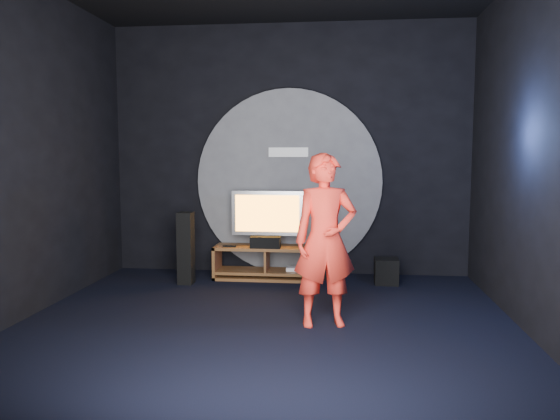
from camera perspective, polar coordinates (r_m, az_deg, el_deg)
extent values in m
plane|color=black|center=(5.52, -1.58, -12.05)|extent=(5.00, 5.00, 0.00)
cube|color=black|center=(7.73, 0.96, 6.28)|extent=(5.00, 0.04, 3.50)
cube|color=black|center=(2.79, -8.85, 6.84)|extent=(5.00, 0.04, 3.50)
cube|color=black|center=(6.12, -25.64, 5.79)|extent=(0.04, 5.00, 3.50)
cube|color=black|center=(5.49, 25.33, 5.86)|extent=(0.04, 5.00, 3.50)
cylinder|color=#515156|center=(7.68, 0.92, 2.92)|extent=(2.60, 0.08, 2.60)
cube|color=white|center=(7.62, 0.88, 6.06)|extent=(0.55, 0.03, 0.13)
cube|color=brown|center=(7.42, -1.38, -3.95)|extent=(1.43, 0.45, 0.04)
cube|color=brown|center=(7.49, -1.37, -6.44)|extent=(1.38, 0.42, 0.04)
cube|color=brown|center=(7.58, -6.60, -5.35)|extent=(0.04, 0.45, 0.45)
cube|color=brown|center=(7.40, 3.98, -5.60)|extent=(0.04, 0.45, 0.45)
cube|color=brown|center=(7.45, -1.38, -5.20)|extent=(0.03, 0.40, 0.29)
cube|color=brown|center=(7.50, -1.37, -7.03)|extent=(1.43, 0.45, 0.04)
cube|color=white|center=(7.44, 1.54, -6.17)|extent=(0.22, 0.16, 0.05)
cube|color=#B3B4BB|center=(7.48, -1.31, -3.55)|extent=(0.36, 0.22, 0.04)
cylinder|color=#B3B4BB|center=(7.47, -1.31, -3.02)|extent=(0.07, 0.07, 0.10)
cube|color=#B3B4BB|center=(7.43, -1.32, -0.33)|extent=(0.98, 0.06, 0.61)
cube|color=orange|center=(7.39, -1.35, -0.36)|extent=(0.87, 0.01, 0.50)
cube|color=black|center=(7.26, -1.54, -3.40)|extent=(0.40, 0.15, 0.15)
cube|color=black|center=(7.38, -5.31, -3.78)|extent=(0.18, 0.05, 0.02)
cube|color=black|center=(7.24, -9.81, -3.95)|extent=(0.19, 0.21, 0.94)
cube|color=black|center=(7.43, 4.68, -3.63)|extent=(0.19, 0.21, 0.94)
cube|color=black|center=(7.32, 11.05, -6.30)|extent=(0.30, 0.30, 0.33)
imported|color=red|center=(5.38, 4.76, -3.15)|extent=(0.70, 0.54, 1.71)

